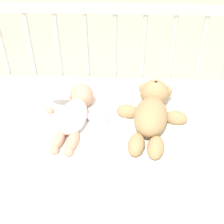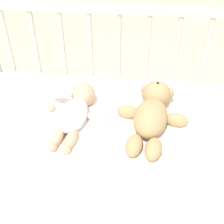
{
  "view_description": "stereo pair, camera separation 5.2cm",
  "coord_description": "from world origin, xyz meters",
  "views": [
    {
      "loc": [
        0.04,
        -0.99,
        1.38
      ],
      "look_at": [
        0.0,
        -0.01,
        0.56
      ],
      "focal_mm": 50.0,
      "sensor_mm": 36.0,
      "label": 1
    },
    {
      "loc": [
        0.09,
        -0.99,
        1.38
      ],
      "look_at": [
        0.0,
        -0.01,
        0.56
      ],
      "focal_mm": 50.0,
      "sensor_mm": 36.0,
      "label": 2
    }
  ],
  "objects": [
    {
      "name": "blanket",
      "position": [
        0.01,
        -0.03,
        0.5
      ],
      "size": [
        0.81,
        0.51,
        0.01
      ],
      "color": "white",
      "rests_on": "crib_mattress"
    },
    {
      "name": "ground_plane",
      "position": [
        0.0,
        0.0,
        0.0
      ],
      "size": [
        12.0,
        12.0,
        0.0
      ],
      "primitive_type": "plane",
      "color": "#C6B293"
    },
    {
      "name": "crib_mattress",
      "position": [
        0.0,
        0.0,
        0.25
      ],
      "size": [
        1.3,
        0.66,
        0.5
      ],
      "color": "silver",
      "rests_on": "ground_plane"
    },
    {
      "name": "teddy_bear",
      "position": [
        0.16,
        0.01,
        0.56
      ],
      "size": [
        0.31,
        0.42,
        0.13
      ],
      "color": "tan",
      "rests_on": "crib_mattress"
    },
    {
      "name": "baby",
      "position": [
        -0.15,
        -0.0,
        0.55
      ],
      "size": [
        0.29,
        0.38,
        0.11
      ],
      "color": "white",
      "rests_on": "crib_mattress"
    },
    {
      "name": "crib_rail",
      "position": [
        0.0,
        0.35,
        0.62
      ],
      "size": [
        1.3,
        0.04,
        0.87
      ],
      "color": "beige",
      "rests_on": "ground_plane"
    }
  ]
}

